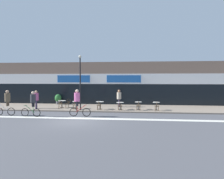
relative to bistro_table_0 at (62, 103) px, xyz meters
name	(u,v)px	position (x,y,z in m)	size (l,w,h in m)	color
ground_plane	(75,122)	(3.28, -6.65, -0.64)	(120.00, 120.00, 0.00)	#4C4C51
sidewalk_slab	(94,108)	(3.28, 0.60, -0.58)	(40.00, 5.50, 0.12)	gray
storefront_facade	(101,83)	(3.28, 5.31, 1.90)	(40.00, 4.06, 5.10)	#7F6656
bike_lane_stripe	(79,118)	(3.28, -5.33, -0.64)	(36.00, 0.70, 0.01)	silver
bistro_table_0	(62,103)	(0.00, 0.00, 0.00)	(0.77, 0.77, 0.72)	black
bistro_table_1	(76,103)	(1.73, -0.73, 0.01)	(0.74, 0.74, 0.74)	black
bistro_table_2	(100,104)	(4.17, -0.82, 0.02)	(0.78, 0.78, 0.75)	black
bistro_table_3	(120,104)	(6.18, -0.89, -0.01)	(0.73, 0.73, 0.71)	black
bistro_table_4	(138,104)	(7.94, -0.66, 0.02)	(0.68, 0.68, 0.76)	black
bistro_table_5	(156,104)	(9.65, -0.84, 0.03)	(0.68, 0.68, 0.77)	black
cafe_chair_0_near	(60,103)	(0.01, -0.63, 0.00)	(0.44, 0.59, 0.90)	#4C3823
cafe_chair_0_side	(68,103)	(0.63, 0.01, 0.00)	(0.59, 0.44, 0.90)	#4C3823
cafe_chair_1_near	(75,104)	(1.74, -1.35, 0.00)	(0.44, 0.59, 0.90)	#4C3823
cafe_chair_2_near	(99,105)	(4.17, -1.45, 0.00)	(0.41, 0.58, 0.90)	#4C3823
cafe_chair_3_near	(120,105)	(6.18, -1.52, 0.00)	(0.42, 0.59, 0.90)	#4C3823
cafe_chair_4_near	(138,105)	(7.95, -1.29, 0.00)	(0.45, 0.60, 0.90)	#4C3823
cafe_chair_5_near	(157,105)	(9.65, -1.47, 0.00)	(0.42, 0.58, 0.90)	#4C3823
planter_pot	(58,99)	(-1.48, 2.85, 0.13)	(0.76, 0.76, 1.18)	#4C4C51
lamp_post	(80,79)	(2.40, -1.64, 2.51)	(0.26, 0.26, 5.24)	black
cyclist_0	(7,100)	(-3.19, -4.68, 0.64)	(1.71, 0.55, 2.16)	black
cyclist_1	(78,101)	(2.92, -4.46, 0.68)	(1.80, 0.50, 2.24)	black
cyclist_2	(32,102)	(-0.74, -5.03, 0.57)	(1.73, 0.52, 2.09)	black
pedestrian_near_end	(119,97)	(5.90, 1.27, 0.56)	(0.47, 0.47, 1.82)	#382D47
pedestrian_far_end	(36,98)	(-2.28, -1.14, 0.57)	(0.58, 0.58, 1.83)	#382D47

